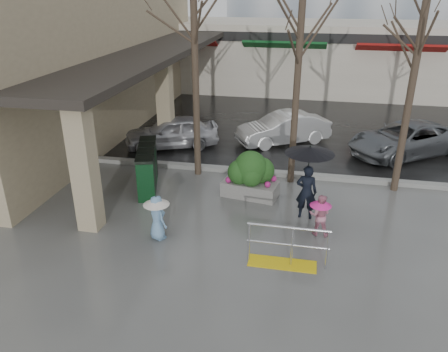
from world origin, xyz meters
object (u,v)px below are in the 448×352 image
(tree_west, at_px, (194,19))
(handrail, at_px, (286,251))
(tree_midwest, at_px, (302,15))
(car_b, at_px, (283,128))
(child_blue, at_px, (157,214))
(tree_mideast, at_px, (421,31))
(child_pink, at_px, (320,213))
(car_c, at_px, (406,139))
(news_boxes, at_px, (148,167))
(planter, at_px, (251,175))
(woman, at_px, (308,172))
(car_a, at_px, (172,132))

(tree_west, bearing_deg, handrail, -55.01)
(tree_midwest, distance_m, car_b, 6.01)
(child_blue, bearing_deg, tree_mideast, -108.40)
(child_pink, bearing_deg, tree_west, -34.81)
(handrail, bearing_deg, car_c, 64.18)
(child_pink, relative_size, news_boxes, 0.46)
(handrail, distance_m, planter, 3.73)
(tree_mideast, xyz_separation_m, news_boxes, (-7.81, -1.33, -4.19))
(child_pink, height_order, planter, planter)
(child_pink, height_order, car_c, car_c)
(tree_midwest, distance_m, car_c, 7.05)
(woman, xyz_separation_m, car_b, (-1.10, 6.22, -0.75))
(handrail, xyz_separation_m, car_c, (3.96, 8.19, 0.25))
(handrail, distance_m, tree_midwest, 6.83)
(handrail, distance_m, news_boxes, 5.83)
(car_c, bearing_deg, tree_mideast, -48.62)
(car_b, bearing_deg, handrail, -27.00)
(tree_west, height_order, woman, tree_west)
(tree_west, xyz_separation_m, child_blue, (0.06, -4.28, -4.37))
(tree_west, relative_size, tree_midwest, 0.97)
(tree_mideast, distance_m, car_c, 5.48)
(planter, relative_size, car_a, 0.49)
(handrail, height_order, tree_midwest, tree_midwest)
(tree_midwest, relative_size, planter, 3.89)
(tree_west, relative_size, woman, 3.16)
(planter, distance_m, car_c, 7.09)
(handrail, relative_size, planter, 1.06)
(planter, bearing_deg, news_boxes, 179.99)
(tree_midwest, distance_m, woman, 4.57)
(tree_mideast, distance_m, planter, 6.25)
(car_b, bearing_deg, woman, -21.75)
(tree_west, bearing_deg, tree_midwest, 0.00)
(child_pink, xyz_separation_m, car_a, (-5.83, 5.71, -0.00))
(car_a, relative_size, car_c, 0.82)
(car_a, height_order, car_b, same)
(car_a, bearing_deg, tree_mideast, 50.73)
(woman, xyz_separation_m, child_pink, (0.38, -0.86, -0.75))
(tree_midwest, xyz_separation_m, car_b, (-0.56, 3.82, -4.60))
(tree_midwest, height_order, car_b, tree_midwest)
(handrail, xyz_separation_m, woman, (0.38, 2.40, 1.01))
(handrail, xyz_separation_m, car_b, (-0.72, 8.62, 0.25))
(tree_midwest, bearing_deg, car_c, 39.42)
(handrail, distance_m, tree_mideast, 7.28)
(child_pink, bearing_deg, tree_midwest, -70.68)
(woman, distance_m, planter, 2.13)
(handrail, xyz_separation_m, tree_midwest, (-0.16, 4.80, 4.86))
(tree_mideast, bearing_deg, tree_midwest, 180.00)
(tree_west, distance_m, planter, 5.01)
(handrail, bearing_deg, car_b, 94.78)
(handrail, relative_size, news_boxes, 0.77)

